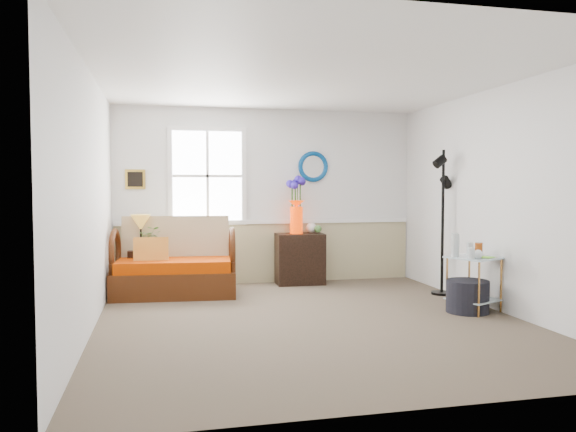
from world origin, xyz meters
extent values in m
cube|color=brown|center=(0.00, 0.00, 0.00)|extent=(4.50, 5.00, 0.01)
cube|color=white|center=(0.00, 0.00, 2.60)|extent=(4.50, 5.00, 0.01)
cube|color=silver|center=(0.00, 2.50, 1.30)|extent=(4.50, 0.01, 2.60)
cube|color=silver|center=(0.00, -2.50, 1.30)|extent=(4.50, 0.01, 2.60)
cube|color=silver|center=(-2.25, 0.00, 1.30)|extent=(0.01, 5.00, 2.60)
cube|color=silver|center=(2.25, 0.00, 1.30)|extent=(0.01, 5.00, 2.60)
cube|color=tan|center=(0.00, 2.48, 0.45)|extent=(4.46, 0.02, 0.90)
cube|color=white|center=(0.00, 2.47, 0.92)|extent=(4.46, 0.04, 0.06)
cube|color=gold|center=(-1.92, 2.48, 1.55)|extent=(0.28, 0.03, 0.28)
torus|color=#045199|center=(0.70, 2.48, 1.75)|extent=(0.47, 0.07, 0.47)
imported|color=#487D38|center=(-1.71, 2.07, 0.71)|extent=(0.33, 0.36, 0.26)
cylinder|color=black|center=(1.86, -0.01, 0.19)|extent=(0.56, 0.56, 0.37)
camera|label=1|loc=(-1.57, -5.79, 1.45)|focal=35.00mm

